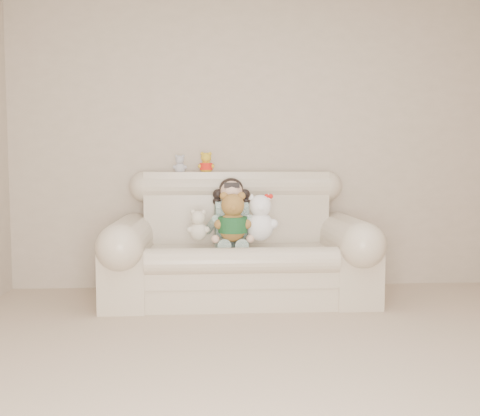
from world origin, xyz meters
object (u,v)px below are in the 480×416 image
at_px(sofa, 239,236).
at_px(cream_teddy, 198,222).
at_px(brown_teddy, 233,212).
at_px(seated_child, 231,212).
at_px(white_cat, 260,212).

xyz_separation_m(sofa, cream_teddy, (-0.33, -0.10, 0.13)).
distance_m(brown_teddy, cream_teddy, 0.28).
distance_m(sofa, cream_teddy, 0.36).
xyz_separation_m(seated_child, brown_teddy, (-0.00, -0.24, 0.02)).
relative_size(sofa, seated_child, 3.68).
distance_m(white_cat, cream_teddy, 0.49).
bearing_deg(brown_teddy, sofa, 45.27).
height_order(sofa, cream_teddy, sofa).
distance_m(sofa, brown_teddy, 0.27).
bearing_deg(seated_child, brown_teddy, -95.03).
xyz_separation_m(seated_child, cream_teddy, (-0.27, -0.18, -0.06)).
distance_m(brown_teddy, white_cat, 0.22).
distance_m(seated_child, brown_teddy, 0.24).
bearing_deg(seated_child, cream_teddy, -150.39).
height_order(seated_child, cream_teddy, seated_child).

